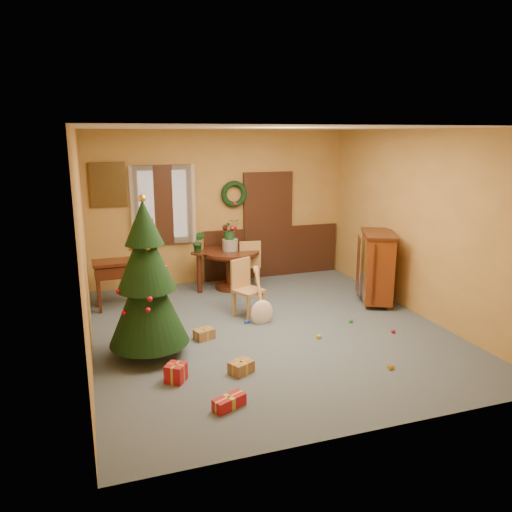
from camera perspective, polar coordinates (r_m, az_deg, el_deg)
name	(u,v)px	position (r m, az deg, el deg)	size (l,w,h in m)	color
room_envelope	(232,224)	(9.71, -2.78, 3.67)	(5.50, 5.50, 5.50)	#394353
dining_table	(230,262)	(9.24, -2.94, -0.68)	(1.07, 1.07, 0.73)	black
urn	(230,245)	(9.17, -2.97, 1.29)	(0.29, 0.29, 0.21)	slate
centerpiece_plant	(230,229)	(9.11, -2.99, 3.10)	(0.34, 0.29, 0.38)	#1E4C23
chair_near	(245,286)	(7.88, -1.23, -3.44)	(0.53, 0.53, 0.91)	#A47241
chair_far	(249,262)	(9.33, -0.77, -0.70)	(0.45, 0.45, 0.91)	#A47241
guitar	(262,297)	(7.57, 0.67, -4.74)	(0.36, 0.17, 0.84)	#F0DEC8
plant_stand	(199,268)	(9.06, -6.50, -1.34)	(0.29, 0.29, 0.75)	black
stand_plant	(199,242)	(8.95, -6.59, 1.62)	(0.21, 0.17, 0.39)	#19471E
christmas_tree	(147,282)	(6.46, -12.38, -2.93)	(1.02, 1.02, 2.11)	#382111
writing_desk	(122,272)	(8.50, -15.09, -1.77)	(0.92, 0.48, 0.81)	black
sideboard	(377,266)	(8.67, 13.68, -1.07)	(0.86, 1.08, 1.23)	#531909
gift_a	(241,367)	(6.20, -1.71, -12.57)	(0.34, 0.30, 0.15)	brown
gift_b	(176,373)	(6.07, -9.15, -13.04)	(0.30, 0.30, 0.22)	maroon
gift_c	(204,334)	(7.17, -5.94, -8.86)	(0.31, 0.26, 0.15)	brown
gift_d	(229,402)	(5.51, -3.08, -16.33)	(0.39, 0.29, 0.13)	maroon
toy_a	(247,322)	(7.69, -1.01, -7.54)	(0.08, 0.05, 0.05)	#2A51B6
toy_b	(351,321)	(7.85, 10.76, -7.30)	(0.06, 0.06, 0.06)	#217C27
toy_c	(319,337)	(7.22, 7.19, -9.15)	(0.08, 0.05, 0.05)	gold
toy_d	(393,331)	(7.60, 15.41, -8.29)	(0.06, 0.06, 0.06)	red
toy_e	(391,367)	(6.51, 15.15, -12.19)	(0.08, 0.05, 0.05)	gold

